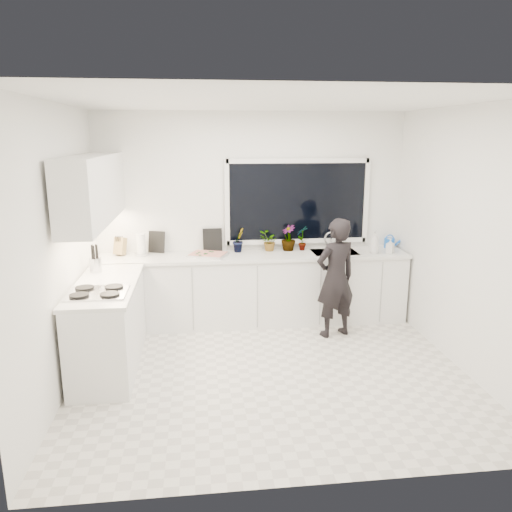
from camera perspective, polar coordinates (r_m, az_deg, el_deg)
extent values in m
cube|color=beige|center=(5.34, 1.67, -13.19)|extent=(4.00, 3.50, 0.02)
cube|color=white|center=(6.60, -0.47, 4.47)|extent=(4.00, 0.02, 2.70)
cube|color=white|center=(5.00, -21.65, 0.56)|extent=(0.02, 3.50, 2.70)
cube|color=white|center=(5.54, 22.82, 1.64)|extent=(0.02, 3.50, 2.70)
cube|color=white|center=(4.78, 1.90, 17.37)|extent=(4.00, 3.50, 0.02)
cube|color=black|center=(6.62, 4.76, 6.22)|extent=(1.80, 0.02, 1.00)
cube|color=white|center=(6.50, -0.15, -3.90)|extent=(3.92, 0.58, 0.88)
cube|color=white|center=(5.51, -16.46, -7.76)|extent=(0.58, 1.60, 0.88)
cube|color=silver|center=(6.37, -0.15, 0.02)|extent=(3.94, 0.62, 0.04)
cube|color=silver|center=(5.37, -16.79, -3.18)|extent=(0.62, 1.60, 0.04)
cube|color=white|center=(5.55, -18.08, 7.29)|extent=(0.34, 2.10, 0.70)
cube|color=silver|center=(6.59, 8.96, 0.04)|extent=(0.58, 0.42, 0.14)
cylinder|color=silver|center=(6.74, 8.55, 1.76)|extent=(0.03, 0.03, 0.22)
cube|color=black|center=(5.03, -17.71, -3.94)|extent=(0.56, 0.48, 0.03)
imported|color=black|center=(6.08, 9.09, -2.49)|extent=(0.62, 0.51, 1.46)
cube|color=silver|center=(6.31, -5.50, 0.14)|extent=(0.55, 0.49, 0.03)
cube|color=#B03517|center=(6.30, -5.50, 0.29)|extent=(0.50, 0.44, 0.01)
cylinder|color=blue|center=(6.96, 14.99, 1.44)|extent=(0.18, 0.18, 0.13)
cylinder|color=silver|center=(6.45, -12.98, 1.20)|extent=(0.12, 0.12, 0.26)
cube|color=#987747|center=(6.53, -15.26, 1.03)|extent=(0.16, 0.14, 0.22)
cylinder|color=#B0AFB4|center=(5.80, -17.86, -0.99)|extent=(0.15, 0.15, 0.16)
cube|color=black|center=(6.56, -11.29, 1.59)|extent=(0.21, 0.10, 0.28)
cube|color=black|center=(6.54, -4.99, 1.85)|extent=(0.25, 0.03, 0.30)
imported|color=#26662D|center=(6.48, -2.02, 1.83)|extent=(0.21, 0.22, 0.31)
imported|color=#26662D|center=(6.53, 1.47, 1.70)|extent=(0.27, 0.25, 0.26)
imported|color=#26662D|center=(6.56, 3.71, 2.08)|extent=(0.26, 0.26, 0.34)
imported|color=#26662D|center=(6.60, 5.33, 2.07)|extent=(0.21, 0.20, 0.33)
imported|color=#D8BF66|center=(6.55, 13.40, 1.51)|extent=(0.13, 0.13, 0.29)
imported|color=#D8BF66|center=(6.64, 15.09, 1.13)|extent=(0.12, 0.12, 0.19)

